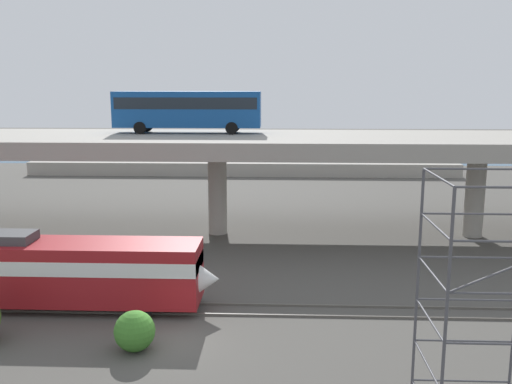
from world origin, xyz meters
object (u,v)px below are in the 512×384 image
(train_locomotive, at_px, (74,269))
(parked_car_2, at_px, (223,150))
(transit_bus_on_overpass, at_px, (188,108))
(parked_car_0, at_px, (110,149))
(parked_car_1, at_px, (214,153))
(scaffolding_tower, at_px, (485,311))
(parked_car_3, at_px, (114,152))

(train_locomotive, xyz_separation_m, parked_car_2, (2.63, 53.44, 0.31))
(transit_bus_on_overpass, distance_m, parked_car_0, 40.83)
(parked_car_0, height_order, parked_car_1, same)
(scaffolding_tower, bearing_deg, train_locomotive, 146.61)
(train_locomotive, bearing_deg, transit_bus_on_overpass, 79.44)
(parked_car_1, bearing_deg, train_locomotive, 87.97)
(scaffolding_tower, distance_m, parked_car_3, 68.76)
(scaffolding_tower, distance_m, parked_car_1, 63.44)
(transit_bus_on_overpass, distance_m, parked_car_2, 36.09)
(train_locomotive, distance_m, parked_car_1, 49.92)
(parked_car_0, bearing_deg, parked_car_1, -15.31)
(scaffolding_tower, relative_size, parked_car_3, 2.18)
(parked_car_0, bearing_deg, transit_bus_on_overpass, -64.09)
(parked_car_1, bearing_deg, parked_car_3, -1.80)
(scaffolding_tower, height_order, parked_car_1, scaffolding_tower)
(transit_bus_on_overpass, bearing_deg, parked_car_3, 116.14)
(transit_bus_on_overpass, height_order, scaffolding_tower, transit_bus_on_overpass)
(train_locomotive, distance_m, parked_car_0, 56.06)
(parked_car_2, height_order, parked_car_3, same)
(train_locomotive, xyz_separation_m, parked_car_1, (1.77, 49.89, 0.31))
(train_locomotive, bearing_deg, scaffolding_tower, -33.39)
(parked_car_1, xyz_separation_m, parked_car_2, (0.86, 3.55, 0.00))
(scaffolding_tower, relative_size, parked_car_1, 2.20)
(parked_car_0, distance_m, parked_car_1, 16.51)
(scaffolding_tower, height_order, parked_car_3, scaffolding_tower)
(transit_bus_on_overpass, relative_size, parked_car_0, 2.63)
(parked_car_1, relative_size, parked_car_2, 1.02)
(transit_bus_on_overpass, bearing_deg, train_locomotive, -100.56)
(parked_car_1, relative_size, parked_car_3, 0.99)
(transit_bus_on_overpass, bearing_deg, scaffolding_tower, -64.56)
(train_locomotive, bearing_deg, parked_car_3, 103.85)
(transit_bus_on_overpass, relative_size, parked_car_2, 2.91)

